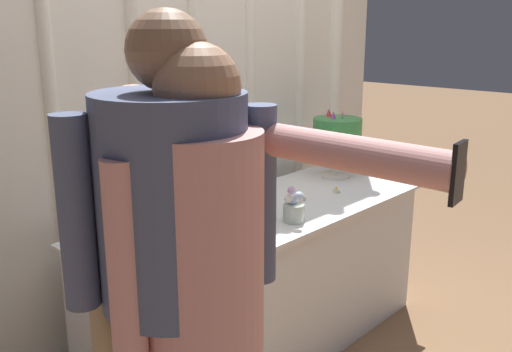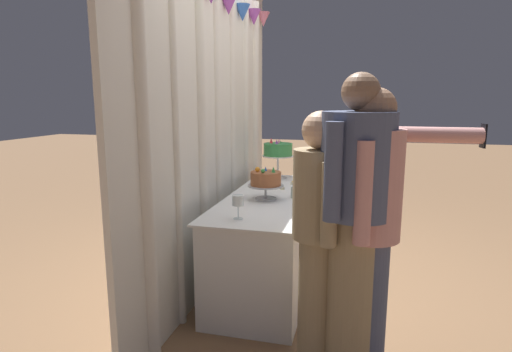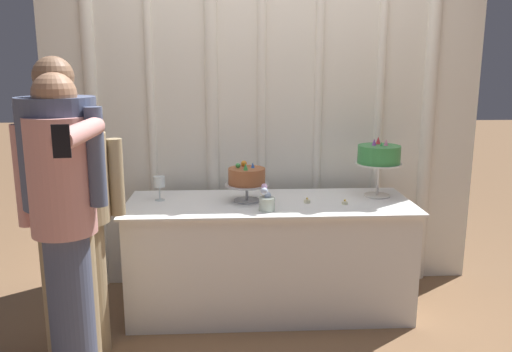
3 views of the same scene
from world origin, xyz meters
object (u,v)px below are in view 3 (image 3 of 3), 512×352
at_px(cake_display_nearright, 379,157).
at_px(cake_table, 269,256).
at_px(wine_glass, 159,182).
at_px(flower_vase, 266,201).
at_px(tealight_far_left, 307,201).
at_px(cake_display_nearleft, 247,178).
at_px(guest_girl_blue_dress, 64,218).
at_px(guest_man_pink_jacket, 64,210).
at_px(tealight_near_left, 345,203).
at_px(guest_man_dark_suit, 83,215).

bearing_deg(cake_display_nearright, cake_table, -171.90).
distance_m(cake_table, wine_glass, 0.87).
height_order(flower_vase, tealight_far_left, flower_vase).
distance_m(cake_display_nearleft, wine_glass, 0.57).
relative_size(cake_display_nearright, tealight_far_left, 9.48).
height_order(cake_display_nearleft, guest_girl_blue_dress, guest_girl_blue_dress).
xyz_separation_m(wine_glass, flower_vase, (0.68, -0.28, -0.06)).
bearing_deg(flower_vase, guest_man_pink_jacket, -156.10).
height_order(cake_table, tealight_far_left, tealight_far_left).
height_order(flower_vase, tealight_near_left, flower_vase).
bearing_deg(tealight_far_left, guest_man_dark_suit, -161.00).
xyz_separation_m(wine_glass, tealight_near_left, (1.18, -0.16, -0.11)).
bearing_deg(cake_display_nearleft, guest_man_pink_jacket, -143.53).
distance_m(guest_man_dark_suit, guest_girl_blue_dress, 0.28).
height_order(cake_table, guest_girl_blue_dress, guest_girl_blue_dress).
bearing_deg(cake_display_nearright, tealight_near_left, -143.93).
bearing_deg(cake_display_nearleft, tealight_far_left, -8.69).
bearing_deg(flower_vase, cake_display_nearleft, 115.86).
distance_m(cake_display_nearright, guest_man_pink_jacket, 1.98).
distance_m(cake_table, tealight_far_left, 0.45).
relative_size(cake_table, flower_vase, 10.89).
bearing_deg(cake_table, tealight_near_left, -10.30).
height_order(wine_glass, guest_man_dark_suit, guest_man_dark_suit).
xyz_separation_m(tealight_near_left, guest_man_pink_jacket, (-1.56, -0.59, 0.14)).
distance_m(guest_girl_blue_dress, guest_man_pink_jacket, 0.09).
height_order(cake_table, cake_display_nearright, cake_display_nearright).
xyz_separation_m(guest_girl_blue_dress, guest_man_pink_jacket, (-0.02, 0.08, 0.02)).
distance_m(cake_display_nearright, tealight_near_left, 0.42).
height_order(tealight_near_left, guest_girl_blue_dress, guest_girl_blue_dress).
bearing_deg(guest_man_dark_suit, cake_display_nearright, 18.15).
height_order(guest_girl_blue_dress, guest_man_pink_jacket, guest_man_pink_jacket).
distance_m(cake_display_nearleft, guest_girl_blue_dress, 1.20).
distance_m(cake_display_nearleft, cake_display_nearright, 0.89).
bearing_deg(cake_table, tealight_far_left, -8.66).
bearing_deg(wine_glass, flower_vase, -22.69).
relative_size(tealight_far_left, guest_man_pink_jacket, 0.03).
bearing_deg(tealight_near_left, cake_display_nearright, 36.07).
distance_m(cake_table, cake_display_nearright, 0.98).
relative_size(cake_display_nearright, guest_man_dark_suit, 0.27).
bearing_deg(guest_man_pink_jacket, guest_girl_blue_dress, -74.80).
xyz_separation_m(tealight_far_left, tealight_near_left, (0.23, -0.05, -0.00)).
xyz_separation_m(cake_table, cake_display_nearright, (0.73, 0.10, 0.64)).
xyz_separation_m(flower_vase, guest_girl_blue_dress, (-1.03, -0.55, 0.07)).
relative_size(cake_table, tealight_far_left, 44.24).
relative_size(cake_display_nearright, flower_vase, 2.33).
relative_size(wine_glass, flower_vase, 0.94).
height_order(flower_vase, guest_girl_blue_dress, guest_girl_blue_dress).
distance_m(flower_vase, guest_man_dark_suit, 1.05).
xyz_separation_m(cake_table, wine_glass, (-0.71, 0.08, 0.49)).
distance_m(tealight_near_left, guest_man_pink_jacket, 1.67).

